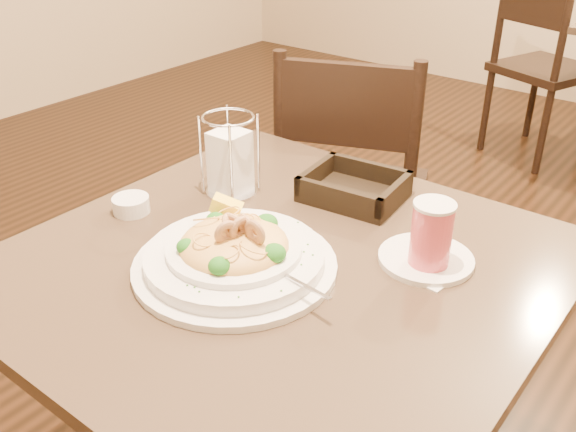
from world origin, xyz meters
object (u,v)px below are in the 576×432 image
Objects in this scene: napkin_caddy at (230,160)px; butter_ramekin at (131,205)px; dining_chair_far at (541,62)px; side_plate at (426,259)px; dining_chair_near at (350,188)px; bread_basket at (354,189)px; main_table at (282,360)px; drink_glass at (431,236)px; pasta_bowl at (235,253)px.

butter_ramekin is (-0.10, -0.19, -0.06)m from napkin_caddy.
side_plate is at bearing 123.04° from dining_chair_far.
bread_basket is (0.28, -0.44, 0.26)m from dining_chair_near.
napkin_caddy is at bearing 150.23° from main_table.
butter_ramekin is at bearing -172.40° from main_table.
drink_glass is 0.46m from napkin_caddy.
butter_ramekin is (-0.55, -0.20, 0.01)m from side_plate.
dining_chair_near is at bearing 113.33° from main_table.
napkin_caddy is at bearing 179.54° from drink_glass.
pasta_bowl is at bearing -46.34° from napkin_caddy.
side_plate is (0.52, -0.57, 0.24)m from dining_chair_near.
dining_chair_far is at bearing 103.33° from drink_glass.
napkin_caddy reaches higher than drink_glass.
dining_chair_near is at bearing 132.16° from side_plate.
dining_chair_far reaches higher than side_plate.
side_plate is 2.28× the size of butter_ramekin.
dining_chair_far is 5.54× the size of side_plate.
pasta_bowl is 0.34m from side_plate.
pasta_bowl reaches higher than butter_ramekin.
side_plate is (0.45, 0.01, -0.07)m from napkin_caddy.
dining_chair_near is 5.54× the size of side_plate.
pasta_bowl reaches higher than main_table.
dining_chair_near is 0.81m from butter_ramekin.
side_plate is at bearing 36.80° from main_table.
dining_chair_near is 7.39× the size of drink_glass.
dining_chair_far is 4.39× the size of bread_basket.
main_table is 0.35m from side_plate.
drink_glass is 0.60m from butter_ramekin.
bread_basket is 0.27m from side_plate.
main_table is 0.43m from butter_ramekin.
napkin_caddy is at bearing 112.01° from dining_chair_far.
dining_chair_near reaches higher than bread_basket.
napkin_caddy is at bearing 62.16° from butter_ramekin.
main_table is 0.42m from napkin_caddy.
dining_chair_far reaches higher than pasta_bowl.
drink_glass is (0.22, 0.14, 0.29)m from main_table.
napkin_caddy is 0.46m from side_plate.
butter_ramekin is (-0.01, -2.51, 0.25)m from dining_chair_far.
pasta_bowl is at bearing -4.67° from butter_ramekin.
dining_chair_far reaches higher than bread_basket.
dining_chair_near is at bearing 132.03° from drink_glass.
side_plate is at bearing 110.17° from dining_chair_near.
bread_basket is 1.22× the size of napkin_caddy.
dining_chair_far reaches higher than drink_glass.
pasta_bowl is 0.34m from drink_glass.
side_plate is (0.20, 0.15, 0.24)m from main_table.
main_table is 5.18× the size of napkin_caddy.
pasta_bowl is 0.30m from napkin_caddy.
drink_glass is 0.59× the size of bread_basket.
side_plate is at bearing 1.41° from napkin_caddy.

